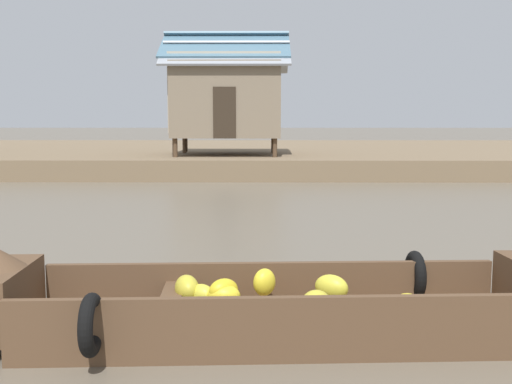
% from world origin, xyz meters
% --- Properties ---
extents(ground_plane, '(300.00, 300.00, 0.00)m').
position_xyz_m(ground_plane, '(0.00, 10.00, 0.00)').
color(ground_plane, '#665B4C').
extents(riverbank_strip, '(160.00, 20.00, 0.71)m').
position_xyz_m(riverbank_strip, '(0.00, 29.98, 0.36)').
color(riverbank_strip, '#756047').
rests_on(riverbank_strip, ground).
extents(banana_boat, '(5.75, 2.12, 0.89)m').
position_xyz_m(banana_boat, '(0.52, 5.87, 0.30)').
color(banana_boat, brown).
rests_on(banana_boat, ground).
extents(stilt_house_mid_left, '(4.74, 4.07, 4.66)m').
position_xyz_m(stilt_house_mid_left, '(-0.95, 23.85, 3.07)').
color(stilt_house_mid_left, '#4C3826').
rests_on(stilt_house_mid_left, riverbank_strip).
extents(stilt_house_mid_right, '(4.65, 3.45, 4.21)m').
position_xyz_m(stilt_house_mid_right, '(-0.91, 23.12, 2.82)').
color(stilt_house_mid_right, '#4C3826').
rests_on(stilt_house_mid_right, riverbank_strip).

